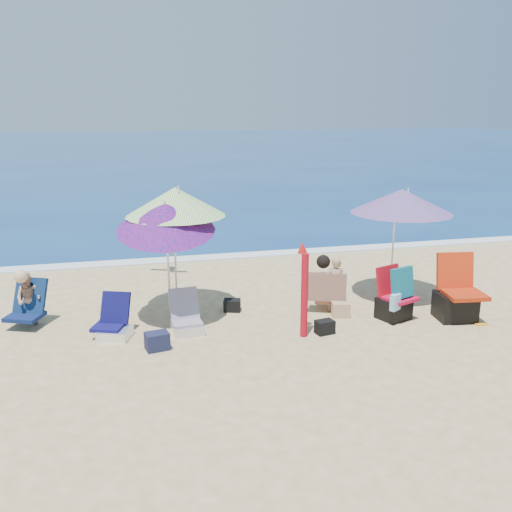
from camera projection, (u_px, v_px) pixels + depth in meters
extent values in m
plane|color=#D8BC84|center=(290.00, 338.00, 8.80)|extent=(120.00, 120.00, 0.00)
cube|color=navy|center=(143.00, 149.00, 51.06)|extent=(120.00, 80.00, 0.12)
cube|color=white|center=(227.00, 256.00, 13.58)|extent=(120.00, 0.50, 0.04)
cylinder|color=white|center=(393.00, 248.00, 10.46)|extent=(0.04, 0.04, 1.94)
cone|color=#CC1B76|center=(402.00, 201.00, 10.16)|extent=(2.27, 2.27, 0.44)
cylinder|color=white|center=(408.00, 191.00, 10.02)|extent=(0.04, 0.04, 0.12)
cylinder|color=silver|center=(175.00, 254.00, 9.78)|extent=(0.05, 0.05, 2.06)
cone|color=#5EB01B|center=(175.00, 202.00, 9.41)|extent=(2.15, 2.15, 0.49)
cylinder|color=white|center=(178.00, 190.00, 9.23)|extent=(0.04, 0.04, 0.13)
cylinder|color=white|center=(168.00, 266.00, 9.42)|extent=(0.08, 0.49, 1.81)
cone|color=#A81859|center=(166.00, 217.00, 9.01)|extent=(1.75, 1.81, 0.84)
cylinder|color=white|center=(165.00, 204.00, 8.96)|extent=(0.04, 0.06, 0.13)
cylinder|color=#AD0C19|center=(304.00, 296.00, 8.72)|extent=(0.13, 0.13, 1.35)
cone|color=#B1140C|center=(302.00, 248.00, 8.67)|extent=(0.19, 0.19, 0.17)
cube|color=#0F0D4D|center=(108.00, 327.00, 8.82)|extent=(0.57, 0.54, 0.06)
cube|color=#0C0B41|center=(115.00, 308.00, 8.96)|extent=(0.52, 0.41, 0.49)
cube|color=white|center=(115.00, 333.00, 8.80)|extent=(0.60, 0.56, 0.15)
cube|color=#E88352|center=(187.00, 323.00, 9.00)|extent=(0.49, 0.44, 0.06)
cube|color=#CF5749|center=(184.00, 303.00, 9.14)|extent=(0.48, 0.30, 0.49)
cube|color=silver|center=(188.00, 329.00, 8.99)|extent=(0.51, 0.46, 0.15)
cube|color=#AB270C|center=(465.00, 295.00, 9.37)|extent=(0.71, 0.65, 0.07)
cube|color=red|center=(455.00, 271.00, 9.62)|extent=(0.66, 0.26, 0.64)
cube|color=black|center=(455.00, 306.00, 9.56)|extent=(0.68, 0.62, 0.46)
cube|color=#BA0D32|center=(399.00, 298.00, 9.49)|extent=(0.64, 0.61, 0.05)
cube|color=#AF0C19|center=(388.00, 280.00, 9.62)|extent=(0.53, 0.32, 0.51)
cube|color=black|center=(394.00, 308.00, 9.59)|extent=(0.62, 0.59, 0.36)
cube|color=#09747A|center=(402.00, 283.00, 9.34)|extent=(0.48, 0.32, 0.52)
cube|color=#87C0D8|center=(395.00, 302.00, 9.21)|extent=(0.22, 0.18, 0.27)
imported|color=tan|center=(335.00, 284.00, 9.86)|extent=(0.43, 0.36, 1.00)
cube|color=#440E66|center=(331.00, 298.00, 10.04)|extent=(0.70, 0.66, 0.07)
cube|color=navy|center=(327.00, 287.00, 9.82)|extent=(0.73, 0.49, 0.51)
sphere|color=black|center=(323.00, 262.00, 9.85)|extent=(0.24, 0.24, 0.24)
imported|color=tan|center=(29.00, 299.00, 9.27)|extent=(0.52, 0.47, 0.88)
cube|color=#0C1A48|center=(25.00, 316.00, 9.19)|extent=(0.68, 0.64, 0.06)
cube|color=#0C2246|center=(30.00, 295.00, 9.33)|extent=(0.61, 0.49, 0.57)
sphere|color=#D8AF7C|center=(21.00, 276.00, 9.02)|extent=(0.21, 0.21, 0.21)
cube|color=#191D38|center=(157.00, 341.00, 8.36)|extent=(0.38, 0.31, 0.27)
cube|color=black|center=(232.00, 305.00, 9.96)|extent=(0.34, 0.29, 0.21)
cube|color=tan|center=(341.00, 310.00, 9.69)|extent=(0.34, 0.27, 0.26)
cube|color=black|center=(325.00, 327.00, 8.96)|extent=(0.32, 0.25, 0.22)
cube|color=orange|center=(481.00, 324.00, 9.33)|extent=(0.20, 0.10, 0.03)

